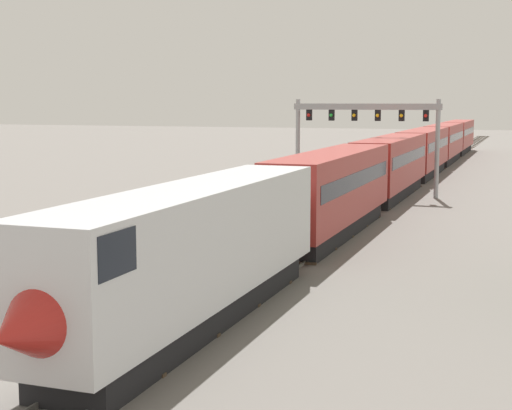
{
  "coord_description": "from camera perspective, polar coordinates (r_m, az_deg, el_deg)",
  "views": [
    {
      "loc": [
        12.75,
        -20.85,
        7.63
      ],
      "look_at": [
        1.0,
        12.0,
        3.0
      ],
      "focal_mm": 54.73,
      "sensor_mm": 36.0,
      "label": 1
    }
  ],
  "objects": [
    {
      "name": "ground_plane",
      "position": [
        25.6,
        -11.39,
        -9.93
      ],
      "size": [
        400.0,
        400.0,
        0.0
      ],
      "primitive_type": "plane",
      "color": "slate"
    },
    {
      "name": "track_main",
      "position": [
        81.91,
        12.06,
        2.1
      ],
      "size": [
        2.6,
        200.0,
        0.16
      ],
      "color": "slate",
      "rests_on": "ground"
    },
    {
      "name": "track_near",
      "position": [
        63.44,
        4.69,
        0.69
      ],
      "size": [
        2.6,
        160.0,
        0.16
      ],
      "color": "slate",
      "rests_on": "ground"
    },
    {
      "name": "passenger_train",
      "position": [
        73.22,
        11.21,
        3.49
      ],
      "size": [
        3.04,
        115.57,
        4.8
      ],
      "color": "silver",
      "rests_on": "ground"
    },
    {
      "name": "signal_gantry",
      "position": [
        64.22,
        8.03,
        5.85
      ],
      "size": [
        12.1,
        0.49,
        7.83
      ],
      "color": "#999BA0",
      "rests_on": "ground"
    }
  ]
}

